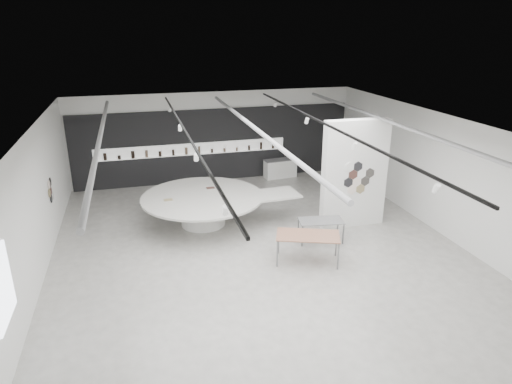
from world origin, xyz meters
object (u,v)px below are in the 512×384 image
object	(u,v)px
partition_column	(355,174)
sample_table_stone	(321,222)
sample_table_wood	(308,237)
kitchen_counter	(280,168)
display_island	(205,206)

from	to	relation	value
partition_column	sample_table_stone	world-z (taller)	partition_column
sample_table_wood	sample_table_stone	size ratio (longest dim) A/B	1.35
partition_column	sample_table_wood	world-z (taller)	partition_column
kitchen_counter	sample_table_wood	bearing A→B (deg)	-108.15
display_island	kitchen_counter	world-z (taller)	kitchen_counter
sample_table_wood	partition_column	bearing A→B (deg)	40.12
partition_column	sample_table_wood	xyz separation A→B (m)	(-2.37, -1.99, -1.03)
sample_table_stone	sample_table_wood	bearing A→B (deg)	-128.00
partition_column	display_island	distance (m)	5.05
display_island	sample_table_stone	xyz separation A→B (m)	(3.25, -2.22, -0.03)
display_island	sample_table_stone	bearing A→B (deg)	-38.29
sample_table_wood	display_island	bearing A→B (deg)	125.40
partition_column	sample_table_stone	bearing A→B (deg)	-149.63
partition_column	kitchen_counter	size ratio (longest dim) A/B	2.42
partition_column	sample_table_stone	xyz separation A→B (m)	(-1.49, -0.87, -1.16)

